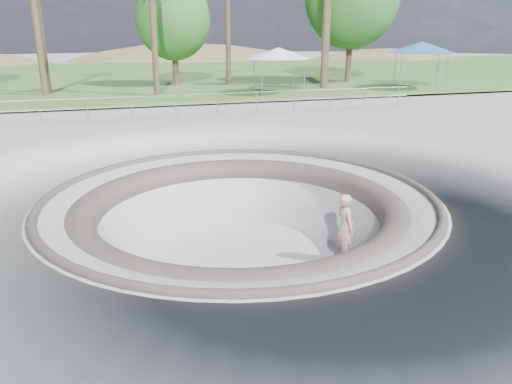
# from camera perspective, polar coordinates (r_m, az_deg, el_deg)

# --- Properties ---
(ground) EXTENTS (180.00, 180.00, 0.00)m
(ground) POSITION_cam_1_polar(r_m,az_deg,el_deg) (12.98, -1.89, -0.60)
(ground) COLOR #A0A09B
(ground) RESTS_ON ground
(skate_bowl) EXTENTS (14.00, 14.00, 4.10)m
(skate_bowl) POSITION_cam_1_polar(r_m,az_deg,el_deg) (13.68, -1.81, -7.87)
(skate_bowl) COLOR #A0A09B
(skate_bowl) RESTS_ON ground
(grass_strip) EXTENTS (180.00, 36.00, 0.12)m
(grass_strip) POSITION_cam_1_polar(r_m,az_deg,el_deg) (46.17, -12.91, 12.87)
(grass_strip) COLOR #3A6227
(grass_strip) RESTS_ON ground
(distant_hills) EXTENTS (103.20, 45.00, 28.60)m
(distant_hills) POSITION_cam_1_polar(r_m,az_deg,el_deg) (70.31, -10.77, 8.75)
(distant_hills) COLOR brown
(distant_hills) RESTS_ON ground
(safety_railing) EXTENTS (25.00, 0.06, 1.03)m
(safety_railing) POSITION_cam_1_polar(r_m,az_deg,el_deg) (24.35, -9.17, 9.75)
(safety_railing) COLOR gray
(safety_railing) RESTS_ON ground
(skateboard) EXTENTS (0.79, 0.22, 0.08)m
(skateboard) POSITION_cam_1_polar(r_m,az_deg,el_deg) (13.91, 9.92, -7.71)
(skateboard) COLOR #915E3A
(skateboard) RESTS_ON ground
(skater) EXTENTS (0.46, 0.69, 1.89)m
(skater) POSITION_cam_1_polar(r_m,az_deg,el_deg) (13.53, 10.14, -4.05)
(skater) COLOR tan
(skater) RESTS_ON skateboard
(canopy_white) EXTENTS (5.48, 5.48, 2.78)m
(canopy_white) POSITION_cam_1_polar(r_m,az_deg,el_deg) (31.65, 2.61, 15.55)
(canopy_white) COLOR gray
(canopy_white) RESTS_ON ground
(canopy_blue) EXTENTS (5.54, 5.54, 3.07)m
(canopy_blue) POSITION_cam_1_polar(r_m,az_deg,el_deg) (36.17, 18.43, 15.42)
(canopy_blue) COLOR gray
(canopy_blue) RESTS_ON ground
(bushy_tree_mid) EXTENTS (5.15, 4.68, 7.43)m
(bushy_tree_mid) POSITION_cam_1_polar(r_m,az_deg,el_deg) (36.93, -9.45, 18.92)
(bushy_tree_mid) COLOR brown
(bushy_tree_mid) RESTS_ON ground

